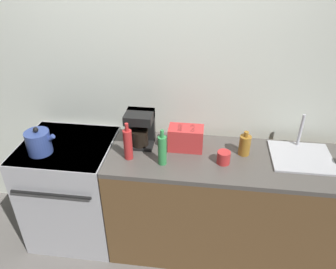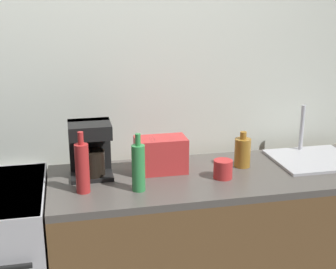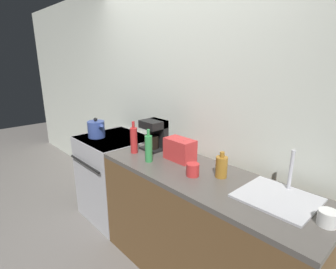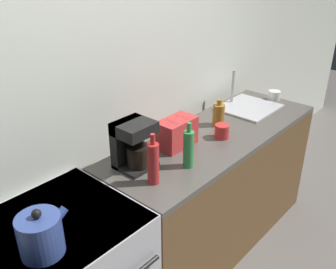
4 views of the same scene
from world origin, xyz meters
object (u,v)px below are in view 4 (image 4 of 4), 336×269
bottle_amber (219,114)px  cup_red (222,131)px  bottle_red (153,163)px  bottle_green (188,149)px  cup_white (274,96)px  kettle (41,235)px  coffee_maker (132,143)px  toaster (177,133)px

bottle_amber → cup_red: bearing=-138.7°
bottle_red → bottle_green: bearing=-7.6°
cup_white → cup_red: size_ratio=1.02×
cup_white → cup_red: bearing=-175.6°
bottle_green → cup_red: 0.45m
bottle_green → bottle_amber: bearing=18.5°
bottle_green → bottle_amber: bottle_green is taller
bottle_green → kettle: bearing=178.7°
bottle_red → bottle_green: 0.26m
coffee_maker → cup_red: size_ratio=2.94×
cup_red → cup_white: bearing=4.4°
toaster → bottle_green: 0.26m
kettle → cup_red: 1.37m
toaster → coffee_maker: (-0.36, 0.03, 0.05)m
kettle → bottle_red: bottle_red is taller
cup_red → bottle_amber: bearing=41.3°
toaster → cup_white: size_ratio=2.67×
coffee_maker → bottle_red: 0.22m
bottle_green → cup_red: size_ratio=2.90×
bottle_green → cup_white: size_ratio=2.83×
toaster → bottle_amber: bottle_amber is taller
toaster → cup_white: (1.16, -0.09, -0.05)m
toaster → cup_white: bearing=-4.2°
bottle_green → cup_white: bottle_green is taller
toaster → bottle_amber: size_ratio=1.36×
coffee_maker → cup_red: 0.68m
kettle → cup_white: 2.25m
bottle_red → toaster: bearing=24.1°
bottle_amber → coffee_maker: bearing=176.7°
kettle → toaster: bearing=10.2°
bottle_red → bottle_green: bottle_red is taller
cup_white → kettle: bearing=-177.2°
kettle → coffee_maker: (0.73, 0.22, 0.06)m
coffee_maker → cup_red: (0.64, -0.18, -0.10)m
cup_red → kettle: bearing=-178.3°
cup_white → cup_red: (-0.87, -0.07, 0.01)m
bottle_red → bottle_amber: bottle_red is taller
coffee_maker → bottle_red: (-0.05, -0.21, -0.02)m
toaster → cup_white: toaster is taller
kettle → bottle_green: bottle_green is taller
bottle_green → bottle_red: bearing=172.4°
coffee_maker → kettle: bearing=-163.0°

